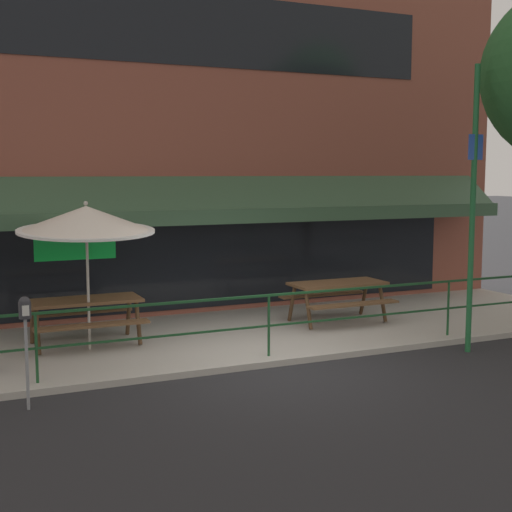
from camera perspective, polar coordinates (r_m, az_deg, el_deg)
name	(u,v)px	position (r m, az deg, el deg)	size (l,w,h in m)	color
ground_plane	(277,367)	(10.89, 1.71, -8.87)	(120.00, 120.00, 0.00)	#232326
patio_deck	(228,336)	(12.64, -2.29, -6.43)	(15.00, 4.00, 0.10)	#ADA89E
restaurant_building	(185,117)	(14.45, -5.74, 11.01)	(15.00, 1.60, 8.09)	brown
patio_railing	(269,311)	(10.96, 1.03, -4.46)	(13.84, 0.04, 0.97)	#194723
picnic_table_left	(85,309)	(12.01, -13.52, -4.11)	(1.80, 1.42, 0.76)	brown
picnic_table_centre	(338,290)	(13.54, 6.54, -2.75)	(1.80, 1.42, 0.76)	brown
patio_umbrella_left	(86,220)	(11.52, -13.43, 2.83)	(2.14, 2.14, 2.38)	#B7B2A8
parking_meter_near	(25,319)	(9.16, -17.98, -4.79)	(0.15, 0.16, 1.42)	gray
street_sign_pole	(473,208)	(11.94, 16.95, 3.73)	(0.28, 0.09, 4.61)	#1E6033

